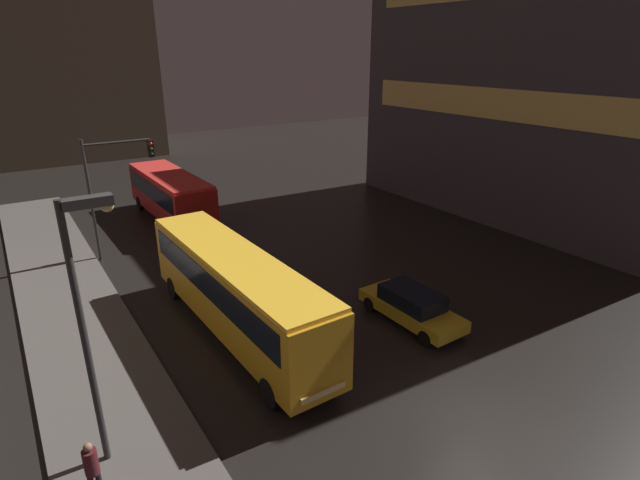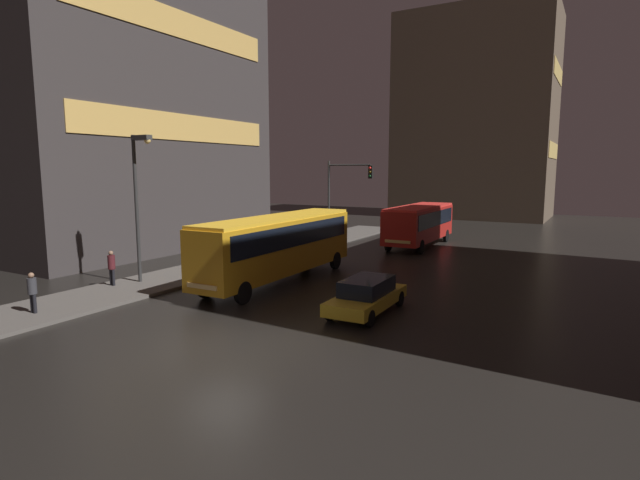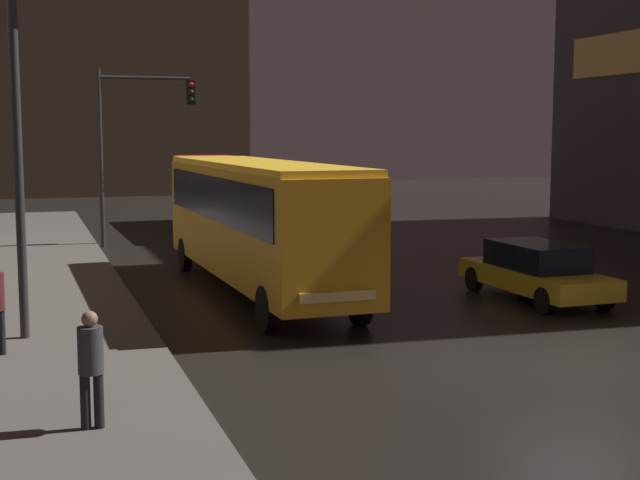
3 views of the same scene
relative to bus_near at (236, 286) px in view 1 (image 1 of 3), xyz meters
The scene contains 10 objects.
ground_plane 9.83m from the bus_near, 67.02° to the right, with size 120.00×120.00×0.00m, color black.
sidewalk_left 5.75m from the bus_near, 167.55° to the left, with size 4.00×48.00×0.15m.
building_right_block 25.61m from the bus_near, 10.25° to the left, with size 10.07×22.85×20.50m.
building_far_backdrop 44.40m from the bus_near, 89.91° to the left, with size 18.07×12.00×24.44m.
bus_near is the anchor object (origin of this frame).
bus_far 15.70m from the bus_near, 81.17° to the left, with size 2.79×9.68×3.11m.
car_taxi 7.23m from the bus_near, 25.44° to the right, with size 1.92×4.74×1.44m.
pedestrian_mid 8.32m from the bus_near, 139.50° to the right, with size 0.36×0.36×1.73m.
traffic_light_main 11.37m from the bus_near, 99.50° to the left, with size 3.56×0.35×6.47m.
street_lamp_sidewalk 7.49m from the bus_near, 143.64° to the right, with size 1.25×0.36×7.36m.
Camera 1 is at (-10.53, -7.35, 10.64)m, focal length 28.00 mm.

